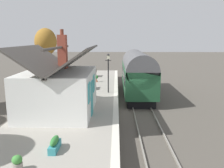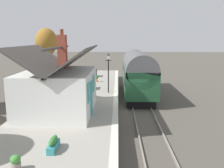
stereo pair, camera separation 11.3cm
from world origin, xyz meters
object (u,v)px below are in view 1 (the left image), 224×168
(train, at_px, (137,73))
(planter_under_sign, at_px, (17,163))
(station_building, at_px, (59,89))
(planter_edge_near, at_px, (96,79))
(planter_edge_far, at_px, (55,144))
(planter_bench_right, at_px, (77,87))
(bench_near_building, at_px, (90,84))
(bench_platform_end, at_px, (95,73))
(lamp_post_platform, at_px, (108,65))
(tree_far_right, at_px, (46,42))

(train, relative_size, planter_under_sign, 16.93)
(station_building, height_order, planter_edge_near, station_building)
(planter_edge_far, xyz_separation_m, planter_bench_right, (10.66, 0.79, 0.23))
(bench_near_building, distance_m, planter_bench_right, 1.85)
(train, bearing_deg, bench_near_building, 108.68)
(planter_under_sign, bearing_deg, planter_edge_near, -4.46)
(train, xyz_separation_m, bench_near_building, (-1.53, 4.52, -0.79))
(planter_edge_far, bearing_deg, planter_edge_near, -1.56)
(train, xyz_separation_m, planter_bench_right, (-3.15, 5.41, -0.76))
(planter_bench_right, bearing_deg, planter_edge_near, -13.04)
(bench_platform_end, distance_m, planter_under_sign, 21.20)
(station_building, distance_m, lamp_post_platform, 6.33)
(planter_bench_right, relative_size, planter_edge_near, 1.27)
(station_building, xyz_separation_m, planter_bench_right, (5.32, -0.23, -0.95))
(tree_far_right, bearing_deg, planter_edge_far, -163.24)
(lamp_post_platform, bearing_deg, planter_bench_right, 94.73)
(train, relative_size, planter_bench_right, 11.16)
(train, height_order, bench_platform_end, train)
(bench_platform_end, bearing_deg, tree_far_right, 67.45)
(lamp_post_platform, bearing_deg, bench_near_building, 51.77)
(planter_edge_near, distance_m, planter_under_sign, 17.55)
(planter_edge_far, distance_m, tree_far_right, 23.68)
(station_building, bearing_deg, planter_under_sign, -179.26)
(bench_near_building, height_order, lamp_post_platform, lamp_post_platform)
(planter_edge_near, bearing_deg, planter_under_sign, 175.54)
(train, height_order, planter_edge_far, train)
(bench_platform_end, bearing_deg, train, -140.96)
(train, distance_m, bench_platform_end, 7.52)
(train, height_order, station_building, station_building)
(planter_under_sign, bearing_deg, planter_bench_right, -0.68)
(bench_near_building, bearing_deg, tree_far_right, 34.14)
(bench_near_building, height_order, planter_under_sign, bench_near_building)
(planter_bench_right, bearing_deg, lamp_post_platform, -85.27)
(bench_near_building, height_order, tree_far_right, tree_far_right)
(planter_edge_far, bearing_deg, bench_platform_end, 0.24)
(bench_near_building, distance_m, lamp_post_platform, 2.95)
(bench_near_building, distance_m, planter_edge_near, 3.67)
(planter_edge_far, xyz_separation_m, planter_under_sign, (-1.57, 0.93, 0.02))
(bench_platform_end, xyz_separation_m, tree_far_right, (2.76, 6.66, 3.64))
(station_building, xyz_separation_m, planter_edge_near, (10.59, -1.45, -1.09))
(station_building, relative_size, bench_platform_end, 4.32)
(planter_edge_near, bearing_deg, planter_bench_right, 166.96)
(station_building, distance_m, bench_platform_end, 14.34)
(bench_near_building, xyz_separation_m, planter_under_sign, (-13.85, 1.04, -0.19))
(bench_near_building, height_order, planter_edge_far, bench_near_building)
(station_building, relative_size, bench_near_building, 4.37)
(planter_bench_right, bearing_deg, train, -59.84)
(bench_platform_end, distance_m, tree_far_right, 8.07)
(bench_platform_end, bearing_deg, planter_edge_near, -172.03)
(planter_edge_near, height_order, planter_under_sign, planter_edge_near)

